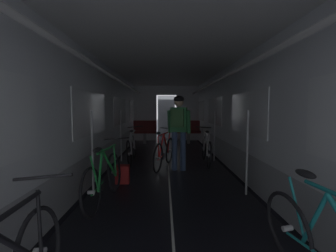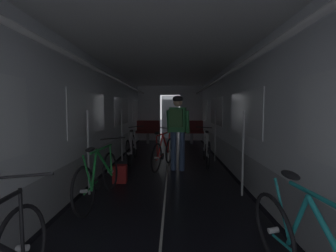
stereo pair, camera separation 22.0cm
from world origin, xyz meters
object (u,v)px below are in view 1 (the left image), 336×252
Objects in this scene: bicycle_white at (206,150)px; person_cyclist_aisle at (179,124)px; bicycle_green at (104,178)px; bicycle_silver at (132,148)px; bicycle_red_in_aisle at (164,152)px; bench_seat_far_left at (145,130)px; backpack_on_floor at (123,174)px; bench_seat_far_right at (188,130)px.

person_cyclist_aisle is at bearing -141.09° from bicycle_white.
bicycle_green is 2.36m from person_cyclist_aisle.
bicycle_silver is 1.04m from bicycle_red_in_aisle.
bench_seat_far_left is at bearing 104.53° from person_cyclist_aisle.
bench_seat_far_left reaches higher than bicycle_red_in_aisle.
bicycle_silver reaches higher than bicycle_green.
bench_seat_far_left is 2.89× the size of backpack_on_floor.
bicycle_silver is at bearing 172.99° from bicycle_white.
bicycle_silver is at bearing 92.19° from backpack_on_floor.
bicycle_white is (1.89, -3.78, -0.18)m from bench_seat_far_left.
person_cyclist_aisle is at bearing 39.32° from backpack_on_floor.
person_cyclist_aisle reaches higher than bench_seat_far_left.
bench_seat_far_left reaches higher than bicycle_silver.
bicycle_red_in_aisle is 1.46m from backpack_on_floor.
bench_seat_far_right is 6.56m from bicycle_green.
bench_seat_far_right reaches higher than bicycle_silver.
bicycle_white is at bearing -7.01° from bicycle_silver.
bench_seat_far_left is 4.23m from bicycle_white.
bicycle_silver is (0.04, 2.74, -0.00)m from bicycle_green.
person_cyclist_aisle is at bearing -38.82° from bicycle_red_in_aisle.
bicycle_silver reaches higher than bicycle_white.
bench_seat_far_right is 4.24m from bicycle_red_in_aisle.
bench_seat_far_left is 6.28m from bicycle_green.
bicycle_red_in_aisle is 4.84× the size of backpack_on_floor.
bicycle_silver is 0.98× the size of person_cyclist_aisle.
person_cyclist_aisle reaches higher than bench_seat_far_right.
person_cyclist_aisle reaches higher than bicycle_green.
bicycle_white is at bearing -63.46° from bench_seat_far_left.
bench_seat_far_right is at bearing 81.40° from person_cyclist_aisle.
bicycle_green is at bearing -96.39° from backpack_on_floor.
bicycle_white is 1.19m from person_cyclist_aisle.
bicycle_green is at bearing -90.96° from bench_seat_far_left.
bicycle_green is at bearing -128.59° from bicycle_white.
bicycle_green reaches higher than bicycle_white.
bench_seat_far_left is at bearing 101.00° from bicycle_red_in_aisle.
bicycle_green is 1.03× the size of bicycle_red_in_aisle.
person_cyclist_aisle is (-0.75, -0.61, 0.69)m from bicycle_white.
bicycle_white reaches higher than backpack_on_floor.
bench_seat_far_right is 0.58× the size of bicycle_silver.
bench_seat_far_left is 0.57× the size of person_cyclist_aisle.
bicycle_red_in_aisle is at bearing -103.66° from bench_seat_far_right.
bicycle_green is 0.99m from backpack_on_floor.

